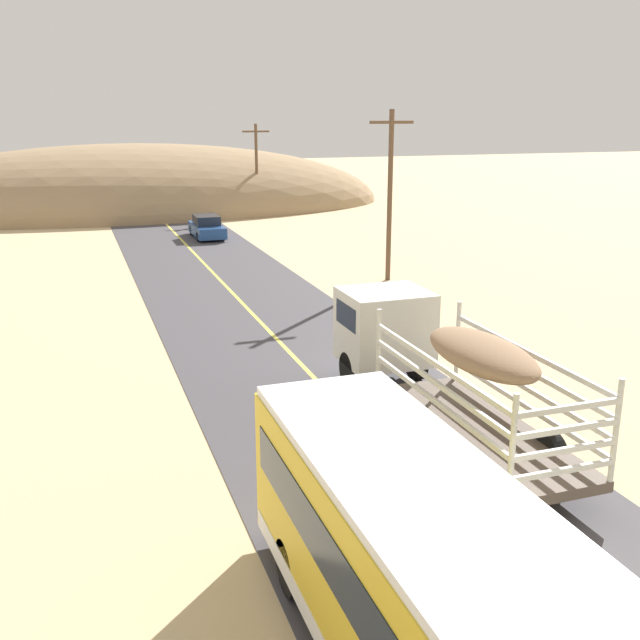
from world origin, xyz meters
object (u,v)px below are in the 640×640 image
at_px(power_pole_far, 257,166).
at_px(car_far, 207,227).
at_px(power_pole_mid, 390,191).
at_px(bus, 444,610).
at_px(livestock_truck, 417,349).

bearing_deg(power_pole_far, car_far, -120.30).
relative_size(car_far, power_pole_mid, 0.54).
distance_m(car_far, power_pole_mid, 17.04).
distance_m(bus, power_pole_mid, 27.34).
xyz_separation_m(bus, power_pole_mid, (10.53, 25.10, 2.63)).
height_order(power_pole_mid, power_pole_far, power_pole_mid).
bearing_deg(car_far, livestock_truck, -89.81).
height_order(livestock_truck, power_pole_far, power_pole_far).
bearing_deg(bus, livestock_truck, 65.44).
xyz_separation_m(car_far, power_pole_far, (6.13, 10.49, 3.17)).
bearing_deg(bus, power_pole_far, 78.35).
bearing_deg(power_pole_mid, livestock_truck, -111.57).
relative_size(livestock_truck, car_far, 2.20).
distance_m(bus, car_far, 40.82).
height_order(car_far, power_pole_mid, power_pole_mid).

